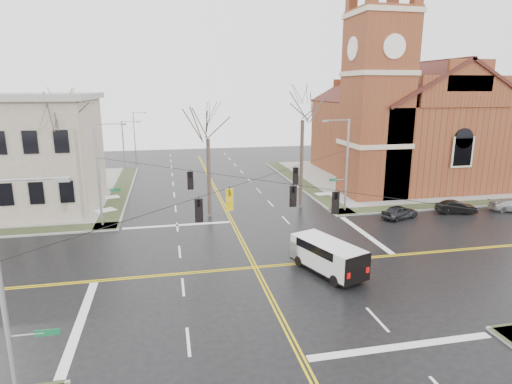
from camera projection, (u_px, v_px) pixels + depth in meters
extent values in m
plane|color=black|center=(255.00, 267.00, 29.43)|extent=(120.00, 120.00, 0.00)
cube|color=gray|center=(397.00, 178.00, 58.16)|extent=(30.00, 30.00, 0.15)
cube|color=#27311A|center=(300.00, 182.00, 55.39)|extent=(2.00, 30.00, 0.02)
cube|color=#27311A|center=(466.00, 204.00, 45.02)|extent=(30.00, 2.00, 0.02)
cube|color=#27311A|center=(121.00, 190.00, 50.92)|extent=(2.00, 30.00, 0.02)
cube|color=gold|center=(254.00, 267.00, 29.40)|extent=(0.12, 100.00, 0.01)
cube|color=gold|center=(257.00, 267.00, 29.45)|extent=(0.12, 100.00, 0.01)
cube|color=gold|center=(256.00, 268.00, 29.31)|extent=(100.00, 0.12, 0.01)
cube|color=gold|center=(255.00, 267.00, 29.54)|extent=(100.00, 0.12, 0.01)
cube|color=silver|center=(402.00, 346.00, 20.44)|extent=(9.50, 0.50, 0.01)
cube|color=silver|center=(177.00, 225.00, 38.41)|extent=(9.50, 0.50, 0.01)
cube|color=silver|center=(80.00, 322.00, 22.58)|extent=(0.50, 9.50, 0.01)
cube|color=silver|center=(364.00, 233.00, 36.27)|extent=(0.50, 9.50, 0.01)
cube|color=brown|center=(376.00, 107.00, 46.60)|extent=(6.00, 6.00, 20.00)
cube|color=beige|center=(382.00, 14.00, 44.34)|extent=(6.30, 6.30, 0.50)
cylinder|color=silver|center=(394.00, 46.00, 42.27)|extent=(2.40, 0.15, 2.40)
cylinder|color=silver|center=(353.00, 49.00, 44.56)|extent=(0.15, 2.40, 2.40)
cube|color=brown|center=(403.00, 141.00, 58.14)|extent=(18.00, 24.00, 10.00)
cube|color=brown|center=(358.00, 172.00, 51.27)|extent=(2.00, 5.00, 4.40)
cube|color=gray|center=(0.00, 155.00, 42.75)|extent=(18.00, 14.00, 11.00)
cylinder|color=gray|center=(347.00, 166.00, 41.55)|extent=(0.20, 0.20, 9.00)
cylinder|color=gray|center=(340.00, 180.00, 41.75)|extent=(1.20, 0.06, 0.06)
cube|color=#0E532E|center=(334.00, 180.00, 41.61)|extent=(0.90, 0.04, 0.25)
cylinder|color=gray|center=(337.00, 120.00, 40.26)|extent=(2.40, 0.08, 0.08)
cube|color=gray|center=(325.00, 121.00, 40.03)|extent=(0.50, 0.22, 0.15)
cylinder|color=gray|center=(98.00, 175.00, 36.96)|extent=(0.20, 0.20, 9.00)
cylinder|color=gray|center=(107.00, 190.00, 37.40)|extent=(1.20, 0.06, 0.06)
cube|color=#0E532E|center=(115.00, 190.00, 37.54)|extent=(0.90, 0.04, 0.25)
cylinder|color=gray|center=(109.00, 124.00, 36.16)|extent=(2.40, 0.08, 0.08)
cube|color=gray|center=(123.00, 124.00, 36.41)|extent=(0.50, 0.22, 0.15)
cylinder|color=gray|center=(3.00, 303.00, 15.10)|extent=(0.20, 0.20, 9.00)
cylinder|color=gray|center=(26.00, 335.00, 15.54)|extent=(1.20, 0.06, 0.06)
cube|color=#0E532E|center=(47.00, 333.00, 15.68)|extent=(0.90, 0.04, 0.25)
cylinder|color=gray|center=(24.00, 180.00, 14.29)|extent=(2.40, 0.08, 0.08)
cube|color=gray|center=(62.00, 180.00, 14.54)|extent=(0.50, 0.22, 0.15)
cylinder|color=black|center=(255.00, 179.00, 27.95)|extent=(23.02, 23.02, 0.03)
cylinder|color=black|center=(255.00, 179.00, 27.95)|extent=(23.02, 23.02, 0.03)
imported|color=black|center=(199.00, 211.00, 23.53)|extent=(0.21, 0.26, 1.30)
imported|color=black|center=(296.00, 176.00, 32.73)|extent=(0.21, 0.26, 1.30)
imported|color=gold|center=(230.00, 200.00, 25.83)|extent=(0.21, 0.26, 1.30)
imported|color=black|center=(190.00, 181.00, 31.14)|extent=(0.21, 0.26, 1.30)
imported|color=black|center=(335.00, 203.00, 25.13)|extent=(0.21, 0.26, 1.30)
imported|color=black|center=(293.00, 196.00, 26.63)|extent=(0.21, 0.26, 1.30)
cylinder|color=gray|center=(124.00, 153.00, 52.92)|extent=(0.16, 0.16, 8.00)
cylinder|color=gray|center=(130.00, 122.00, 52.19)|extent=(2.00, 0.07, 0.07)
cube|color=gray|center=(139.00, 122.00, 52.40)|extent=(0.45, 0.20, 0.13)
cylinder|color=gray|center=(135.00, 136.00, 71.93)|extent=(0.16, 0.16, 8.00)
cylinder|color=gray|center=(139.00, 112.00, 71.20)|extent=(2.00, 0.07, 0.07)
cube|color=gray|center=(145.00, 113.00, 71.41)|extent=(0.45, 0.20, 0.13)
cube|color=white|center=(328.00, 255.00, 28.34)|extent=(3.88, 5.87, 1.76)
cube|color=white|center=(306.00, 248.00, 30.27)|extent=(2.31, 1.61, 1.24)
cube|color=black|center=(303.00, 239.00, 30.43)|extent=(1.84, 0.78, 0.83)
cube|color=black|center=(326.00, 246.00, 28.37)|extent=(3.29, 4.23, 0.57)
cube|color=#B70C0A|center=(349.00, 276.00, 25.68)|extent=(0.26, 0.15, 0.35)
cube|color=#B70C0A|center=(368.00, 270.00, 26.51)|extent=(0.26, 0.15, 0.35)
cube|color=black|center=(327.00, 268.00, 28.55)|extent=(3.95, 5.94, 0.10)
cylinder|color=black|center=(299.00, 261.00, 29.54)|extent=(0.51, 0.79, 0.74)
cylinder|color=black|center=(321.00, 256.00, 30.52)|extent=(0.51, 0.79, 0.74)
cylinder|color=black|center=(335.00, 281.00, 26.57)|extent=(0.51, 0.79, 0.74)
cylinder|color=black|center=(357.00, 274.00, 27.55)|extent=(0.51, 0.79, 0.74)
imported|color=black|center=(400.00, 212.00, 40.27)|extent=(4.04, 2.59, 1.28)
imported|color=black|center=(456.00, 207.00, 41.93)|extent=(3.93, 1.99, 1.24)
imported|color=#A0A0A2|center=(510.00, 205.00, 42.77)|extent=(4.24, 2.30, 1.17)
cylinder|color=#3D3227|center=(69.00, 174.00, 38.85)|extent=(0.36, 0.36, 8.51)
cylinder|color=#3D3227|center=(209.00, 177.00, 40.42)|extent=(0.36, 0.36, 7.30)
cylinder|color=#3D3227|center=(301.00, 164.00, 43.27)|extent=(0.36, 0.36, 8.77)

